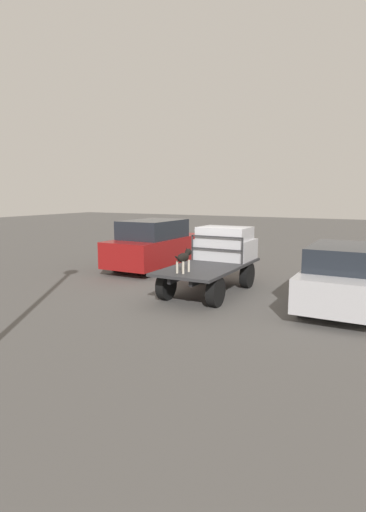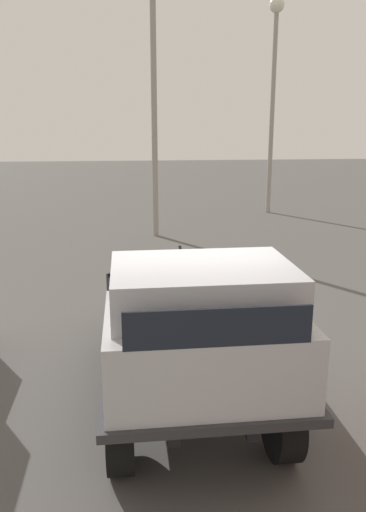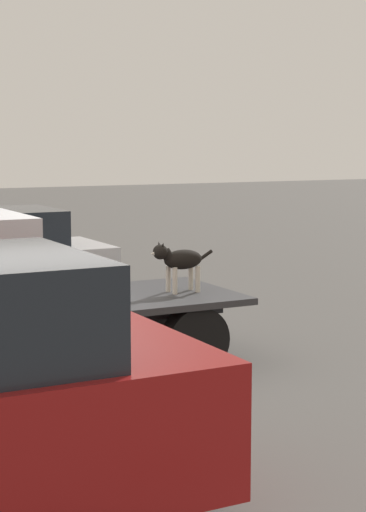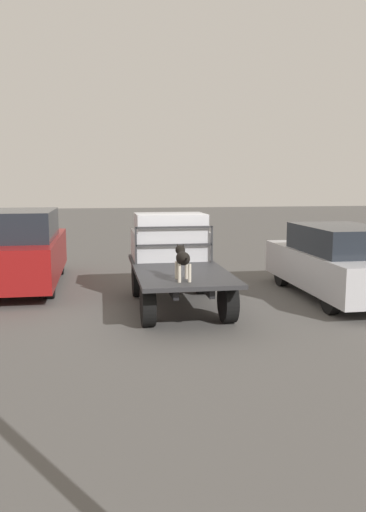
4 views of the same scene
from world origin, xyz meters
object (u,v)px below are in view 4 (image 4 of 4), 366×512
Objects in this scene: parked_sedan at (337,262)px; parked_pickup_far at (19,249)px; dog at (182,258)px; flatbed_truck at (178,279)px.

parked_sedan is 7.71m from parked_pickup_far.
dog is 4.21m from parked_sedan.
dog is at bearing 120.76° from parked_sedan.
parked_pickup_far reaches higher than parked_sedan.
dog is (-1.34, 0.13, 0.65)m from flatbed_truck.
flatbed_truck is at bearing -137.15° from parked_pickup_far.
dog is 0.18× the size of parked_pickup_far.
parked_sedan reaches higher than dog.
parked_sedan is at bearing -84.96° from flatbed_truck.
parked_pickup_far reaches higher than dog.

